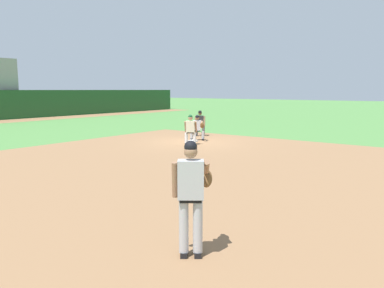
% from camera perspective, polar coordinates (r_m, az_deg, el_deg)
% --- Properties ---
extents(ground_plane, '(160.00, 160.00, 0.00)m').
position_cam_1_polar(ground_plane, '(18.98, 0.14, 0.33)').
color(ground_plane, '#518942').
extents(infield_dirt_patch, '(18.00, 18.00, 0.01)m').
position_cam_1_polar(infield_dirt_patch, '(12.48, 0.06, -3.85)').
color(infield_dirt_patch, '#936B47').
rests_on(infield_dirt_patch, ground).
extents(first_base_bag, '(0.38, 0.38, 0.09)m').
position_cam_1_polar(first_base_bag, '(18.98, 0.14, 0.46)').
color(first_base_bag, white).
rests_on(first_base_bag, ground).
extents(baseball, '(0.07, 0.07, 0.07)m').
position_cam_1_polar(baseball, '(12.52, 1.64, -3.66)').
color(baseball, white).
rests_on(baseball, ground).
extents(pitcher, '(0.85, 0.57, 1.86)m').
position_cam_1_polar(pitcher, '(5.86, -0.04, -7.24)').
color(pitcher, black).
rests_on(pitcher, ground).
extents(first_baseman, '(0.79, 1.06, 1.34)m').
position_cam_1_polar(first_baseman, '(19.42, 0.86, 2.68)').
color(first_baseman, black).
rests_on(first_baseman, ground).
extents(baserunner, '(0.62, 0.68, 1.46)m').
position_cam_1_polar(baserunner, '(17.84, -0.25, 2.38)').
color(baserunner, black).
rests_on(baserunner, ground).
extents(umpire, '(0.64, 0.68, 1.46)m').
position_cam_1_polar(umpire, '(21.37, 1.23, 3.35)').
color(umpire, black).
rests_on(umpire, ground).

